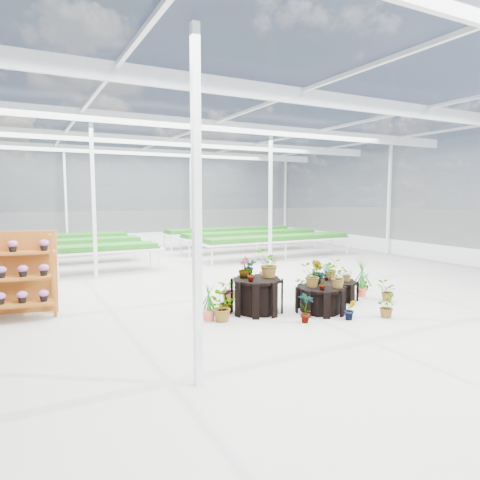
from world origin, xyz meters
name	(u,v)px	position (x,y,z in m)	size (l,w,h in m)	color
ground_plane	(251,296)	(0.00, 0.00, 0.00)	(24.00, 24.00, 0.00)	gray
greenhouse_shell	(251,204)	(0.00, 0.00, 2.25)	(18.00, 24.00, 4.50)	white
steel_frame	(251,204)	(0.00, 0.00, 2.25)	(18.00, 24.00, 4.50)	silver
nursery_benches	(162,247)	(0.00, 7.20, 0.42)	(16.00, 7.00, 0.84)	silver
plinth_tall	(257,296)	(-0.62, -1.36, 0.36)	(1.05, 1.05, 0.72)	black
plinth_mid	(321,300)	(0.58, -1.96, 0.27)	(1.02, 1.02, 0.54)	black
plinth_low	(336,290)	(1.58, -1.26, 0.22)	(0.99, 0.99, 0.45)	black
shelf_rack	(13,276)	(-5.12, 0.53, 0.86)	(1.62, 0.86, 1.72)	#8F4B15
nursery_plants	(294,284)	(0.33, -1.35, 0.52)	(5.00, 3.30, 1.31)	#1A5C15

